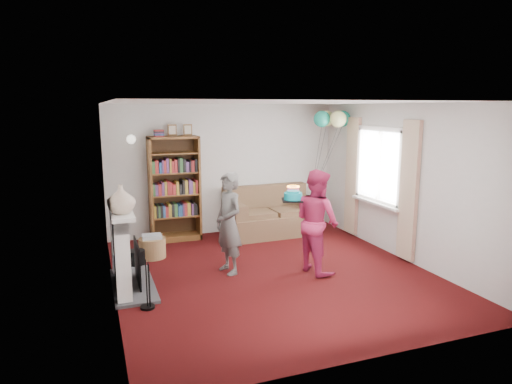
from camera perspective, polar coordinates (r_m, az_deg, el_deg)
name	(u,v)px	position (r m, az deg, el deg)	size (l,w,h in m)	color
ground	(273,273)	(6.90, 2.10, -10.13)	(5.00, 5.00, 0.00)	black
wall_back	(225,169)	(8.91, -3.95, 2.88)	(4.50, 0.02, 2.50)	silver
wall_left	(109,202)	(6.09, -17.90, -1.20)	(0.02, 5.00, 2.50)	silver
wall_right	(403,182)	(7.70, 17.94, 1.17)	(0.02, 5.00, 2.50)	silver
ceiling	(274,102)	(6.46, 2.26, 11.15)	(4.50, 5.00, 0.01)	white
fireplace	(125,252)	(6.47, -16.07, -7.19)	(0.55, 1.80, 1.12)	#3F3F42
window_bay	(378,180)	(8.15, 15.04, 1.49)	(0.14, 2.02, 2.20)	white
wall_sconce	(131,139)	(8.39, -15.35, 6.38)	(0.16, 0.23, 0.16)	gold
bookcase	(174,190)	(8.53, -10.19, 0.30)	(0.91, 0.42, 2.13)	#472B14
sofa	(270,216)	(8.92, 1.72, -3.03)	(1.73, 0.92, 0.92)	brown
wicker_basket	(152,247)	(7.72, -12.83, -6.74)	(0.44, 0.44, 0.39)	#A5794D
person_striped	(229,223)	(6.74, -3.43, -3.93)	(0.55, 0.36, 1.51)	black
person_magenta	(317,221)	(6.84, 7.62, -3.61)	(0.75, 0.59, 1.55)	#AD224D
birthday_cake	(293,196)	(6.75, 4.66, -0.53)	(0.32, 0.32, 0.22)	black
balloons	(332,119)	(8.85, 9.50, 9.01)	(0.76, 0.75, 1.70)	#3F3F3F
mantel_vase	(121,199)	(5.94, -16.52, -0.86)	(0.35, 0.35, 0.36)	beige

